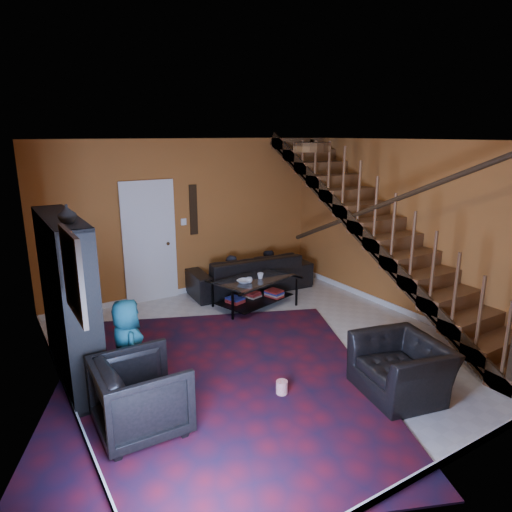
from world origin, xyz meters
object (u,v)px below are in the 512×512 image
(armchair_left, at_px, (141,396))
(armchair_right, at_px, (401,368))
(bookshelf, at_px, (69,303))
(coffee_table, at_px, (255,290))
(sofa, at_px, (250,272))

(armchair_left, relative_size, armchair_right, 0.87)
(bookshelf, height_order, armchair_left, bookshelf)
(armchair_right, distance_m, coffee_table, 3.19)
(bookshelf, height_order, armchair_right, bookshelf)
(coffee_table, bearing_deg, armchair_left, -139.82)
(sofa, height_order, armchair_left, armchair_left)
(sofa, height_order, armchair_right, sofa)
(sofa, xyz_separation_m, armchair_left, (-3.12, -3.12, 0.05))
(armchair_left, bearing_deg, coffee_table, -48.57)
(armchair_left, distance_m, coffee_table, 3.58)
(armchair_right, bearing_deg, coffee_table, -167.90)
(armchair_left, height_order, coffee_table, armchair_left)
(bookshelf, distance_m, armchair_left, 1.57)
(bookshelf, height_order, sofa, bookshelf)
(bookshelf, xyz_separation_m, armchair_left, (0.35, -1.42, -0.58))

